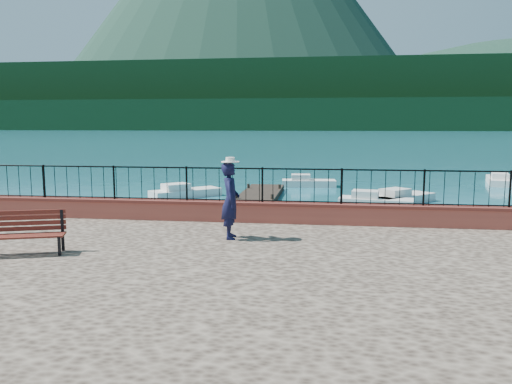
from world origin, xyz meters
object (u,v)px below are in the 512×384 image
(boat_1, at_px, (376,199))
(boat_2, at_px, (402,195))
(boat_3, at_px, (186,190))
(boat_0, at_px, (127,211))
(person, at_px, (230,201))
(boat_5, at_px, (499,178))
(park_bench, at_px, (25,242))
(boat_4, at_px, (309,180))

(boat_1, height_order, boat_2, same)
(boat_3, bearing_deg, boat_0, -136.78)
(person, xyz_separation_m, boat_2, (6.17, 13.94, -1.73))
(boat_1, bearing_deg, boat_3, 178.78)
(boat_1, bearing_deg, boat_5, 59.15)
(boat_2, distance_m, boat_5, 11.90)
(person, bearing_deg, park_bench, 107.96)
(boat_0, height_order, boat_4, same)
(park_bench, bearing_deg, boat_2, 38.81)
(boat_1, relative_size, boat_2, 0.90)
(park_bench, height_order, person, person)
(boat_1, distance_m, boat_3, 10.18)
(person, distance_m, boat_3, 15.50)
(park_bench, bearing_deg, person, 8.52)
(boat_0, xyz_separation_m, boat_3, (0.55, 6.81, 0.00))
(boat_3, bearing_deg, boat_2, -44.80)
(park_bench, height_order, boat_2, park_bench)
(park_bench, relative_size, boat_2, 0.45)
(boat_1, xyz_separation_m, boat_3, (-10.00, 1.92, 0.00))
(boat_1, xyz_separation_m, boat_2, (1.42, 1.39, 0.00))
(boat_0, distance_m, boat_1, 11.64)
(boat_0, relative_size, boat_5, 0.84)
(boat_4, bearing_deg, boat_2, -55.50)
(person, height_order, boat_5, person)
(boat_1, bearing_deg, boat_0, -145.48)
(boat_1, bearing_deg, park_bench, -111.45)
(person, distance_m, boat_2, 15.34)
(park_bench, height_order, boat_1, park_bench)
(boat_3, distance_m, boat_4, 8.57)
(park_bench, distance_m, boat_3, 16.65)
(boat_2, xyz_separation_m, boat_5, (7.59, 9.16, 0.00))
(park_bench, bearing_deg, boat_5, 36.10)
(boat_1, relative_size, boat_5, 0.84)
(boat_0, bearing_deg, boat_3, 55.84)
(person, relative_size, boat_1, 0.53)
(person, bearing_deg, boat_5, -39.91)
(park_bench, xyz_separation_m, person, (4.09, 2.09, 0.65))
(park_bench, distance_m, boat_4, 22.79)
(person, xyz_separation_m, boat_4, (1.27, 20.03, -1.73))
(person, bearing_deg, boat_3, 10.80)
(boat_0, relative_size, boat_1, 1.00)
(boat_1, relative_size, boat_4, 1.03)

